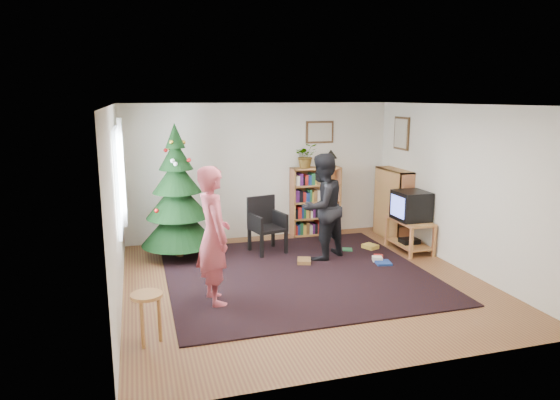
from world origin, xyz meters
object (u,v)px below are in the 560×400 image
object	(u,v)px
picture_back	(320,132)
picture_right	(402,133)
crt_tv	(411,206)
table_lamp	(331,155)
stool	(147,305)
person_by_chair	(322,207)
person_standing	(214,236)
bookshelf_back	(315,200)
christmas_tree	(178,203)
potted_plant	(306,156)
armchair	(266,222)
bookshelf_right	(393,203)
tv_stand	(410,233)

from	to	relation	value
picture_back	picture_right	distance (m)	1.51
crt_tv	table_lamp	world-z (taller)	table_lamp
stool	person_by_chair	bearing A→B (deg)	37.74
person_standing	table_lamp	world-z (taller)	person_standing
crt_tv	bookshelf_back	bearing A→B (deg)	128.86
christmas_tree	crt_tv	size ratio (longest dim) A/B	3.90
christmas_tree	potted_plant	bearing A→B (deg)	16.61
armchair	table_lamp	size ratio (longest dim) A/B	2.89
person_by_chair	table_lamp	distance (m)	1.73
bookshelf_right	person_by_chair	distance (m)	1.91
picture_right	armchair	size ratio (longest dim) A/B	0.63
stool	table_lamp	world-z (taller)	table_lamp
picture_back	potted_plant	xyz separation A→B (m)	(-0.32, -0.14, -0.42)
picture_right	stool	bearing A→B (deg)	-147.14
crt_tv	table_lamp	bearing A→B (deg)	121.03
bookshelf_back	person_standing	size ratio (longest dim) A/B	0.73
person_by_chair	table_lamp	world-z (taller)	person_by_chair
picture_right	bookshelf_back	distance (m)	2.02
tv_stand	person_standing	size ratio (longest dim) A/B	0.49
tv_stand	bookshelf_right	bearing A→B (deg)	81.80
bookshelf_right	armchair	size ratio (longest dim) A/B	1.37
stool	person_by_chair	world-z (taller)	person_by_chair
armchair	person_standing	world-z (taller)	person_standing
picture_right	stool	distance (m)	5.77
picture_back	table_lamp	size ratio (longest dim) A/B	1.68
armchair	table_lamp	distance (m)	1.97
picture_right	armchair	bearing A→B (deg)	-175.40
picture_back	bookshelf_back	bearing A→B (deg)	-130.96
bookshelf_back	armchair	size ratio (longest dim) A/B	1.37
crt_tv	armchair	xyz separation A→B (m)	(-2.37, 0.67, -0.29)
stool	bookshelf_right	bearing A→B (deg)	33.21
stool	crt_tv	bearing A→B (deg)	25.84
picture_right	tv_stand	size ratio (longest dim) A/B	0.68
picture_right	christmas_tree	distance (m)	4.22
christmas_tree	bookshelf_back	size ratio (longest dim) A/B	1.70
tv_stand	stool	xyz separation A→B (m)	(-4.42, -2.14, 0.11)
bookshelf_back	crt_tv	bearing A→B (deg)	-51.14
picture_back	armchair	size ratio (longest dim) A/B	0.58
christmas_tree	table_lamp	xyz separation A→B (m)	(2.95, 0.73, 0.60)
bookshelf_right	person_by_chair	bearing A→B (deg)	114.74
christmas_tree	person_standing	size ratio (longest dim) A/B	1.24
christmas_tree	tv_stand	world-z (taller)	christmas_tree
picture_back	potted_plant	world-z (taller)	picture_back
picture_right	armchair	xyz separation A→B (m)	(-2.63, -0.21, -1.44)
tv_stand	armchair	size ratio (longest dim) A/B	0.92
crt_tv	potted_plant	size ratio (longest dim) A/B	1.23
christmas_tree	bookshelf_back	world-z (taller)	christmas_tree
picture_right	christmas_tree	world-z (taller)	picture_right
christmas_tree	crt_tv	world-z (taller)	christmas_tree
stool	person_standing	xyz separation A→B (m)	(0.86, 0.88, 0.46)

